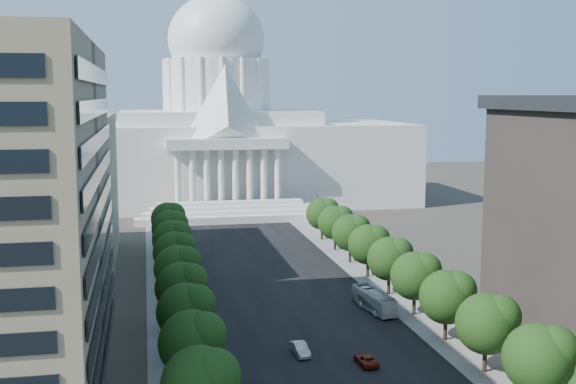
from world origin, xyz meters
TOP-DOWN VIEW (x-y plane):
  - road_asphalt at (0.00, 90.00)m, footprint 30.00×260.00m
  - sidewalk_left at (-19.00, 90.00)m, footprint 8.00×260.00m
  - sidewalk_right at (19.00, 90.00)m, footprint 8.00×260.00m
  - capitol at (0.00, 184.89)m, footprint 120.00×56.00m
  - office_block_left_far at (-48.00, 100.00)m, footprint 38.00×52.00m
  - tree_l_b at (-17.66, 23.81)m, footprint 7.79×7.60m
  - tree_l_c at (-17.66, 35.81)m, footprint 7.79×7.60m
  - tree_l_d at (-17.66, 47.81)m, footprint 7.79×7.60m
  - tree_l_e at (-17.66, 59.81)m, footprint 7.79×7.60m
  - tree_l_f at (-17.66, 71.81)m, footprint 7.79×7.60m
  - tree_l_g at (-17.66, 83.81)m, footprint 7.79×7.60m
  - tree_l_h at (-17.66, 95.81)m, footprint 7.79×7.60m
  - tree_l_i at (-17.66, 107.81)m, footprint 7.79×7.60m
  - tree_l_j at (-17.66, 119.81)m, footprint 7.79×7.60m
  - tree_r_b at (18.34, 23.81)m, footprint 7.79×7.60m
  - tree_r_c at (18.34, 35.81)m, footprint 7.79×7.60m
  - tree_r_d at (18.34, 47.81)m, footprint 7.79×7.60m
  - tree_r_e at (18.34, 59.81)m, footprint 7.79×7.60m
  - tree_r_f at (18.34, 71.81)m, footprint 7.79×7.60m
  - tree_r_g at (18.34, 83.81)m, footprint 7.79×7.60m
  - tree_r_h at (18.34, 95.81)m, footprint 7.79×7.60m
  - tree_r_i at (18.34, 107.81)m, footprint 7.79×7.60m
  - tree_r_j at (18.34, 119.81)m, footprint 7.79×7.60m
  - streetlight_b at (19.90, 35.00)m, footprint 2.61×0.44m
  - streetlight_c at (19.90, 60.00)m, footprint 2.61×0.44m
  - streetlight_d at (19.90, 85.00)m, footprint 2.61×0.44m
  - streetlight_e at (19.90, 110.00)m, footprint 2.61×0.44m
  - streetlight_f at (19.90, 135.00)m, footprint 2.61×0.44m
  - car_silver at (-3.19, 46.10)m, footprint 2.03×4.94m
  - car_red at (4.28, 41.04)m, footprint 2.38×4.76m
  - car_dark_b at (-12.81, 74.08)m, footprint 2.07×4.96m
  - city_bus at (12.49, 63.17)m, footprint 4.22×11.94m

SIDE VIEW (x-z plane):
  - road_asphalt at x=0.00m, z-range -0.01..0.01m
  - sidewalk_left at x=-19.00m, z-range -0.01..0.01m
  - sidewalk_right at x=19.00m, z-range -0.01..0.01m
  - car_red at x=4.28m, z-range 0.00..1.30m
  - car_dark_b at x=-12.81m, z-range 0.00..1.43m
  - car_silver at x=-3.19m, z-range 0.00..1.59m
  - city_bus at x=12.49m, z-range 0.00..3.25m
  - streetlight_b at x=19.90m, z-range 1.32..10.32m
  - streetlight_c at x=19.90m, z-range 1.32..10.32m
  - streetlight_d at x=19.90m, z-range 1.32..10.32m
  - streetlight_e at x=19.90m, z-range 1.32..10.32m
  - streetlight_f at x=19.90m, z-range 1.32..10.32m
  - tree_l_b at x=-17.66m, z-range 1.47..11.44m
  - tree_l_c at x=-17.66m, z-range 1.47..11.44m
  - tree_l_d at x=-17.66m, z-range 1.47..11.44m
  - tree_l_e at x=-17.66m, z-range 1.47..11.44m
  - tree_l_f at x=-17.66m, z-range 1.47..11.44m
  - tree_l_g at x=-17.66m, z-range 1.47..11.44m
  - tree_l_h at x=-17.66m, z-range 1.47..11.44m
  - tree_l_i at x=-17.66m, z-range 1.47..11.44m
  - tree_l_j at x=-17.66m, z-range 1.47..11.44m
  - tree_r_b at x=18.34m, z-range 1.47..11.44m
  - tree_r_c at x=18.34m, z-range 1.47..11.44m
  - tree_r_d at x=18.34m, z-range 1.47..11.44m
  - tree_r_e at x=18.34m, z-range 1.47..11.44m
  - tree_r_f at x=18.34m, z-range 1.47..11.44m
  - tree_r_g at x=18.34m, z-range 1.47..11.44m
  - tree_r_h at x=18.34m, z-range 1.47..11.44m
  - tree_r_i at x=18.34m, z-range 1.47..11.44m
  - tree_r_j at x=18.34m, z-range 1.47..11.44m
  - office_block_left_far at x=-48.00m, z-range 0.00..30.00m
  - capitol at x=0.00m, z-range -16.49..56.51m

